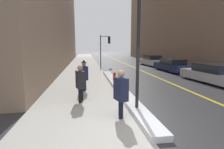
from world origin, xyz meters
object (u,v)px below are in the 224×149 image
object	(u,v)px
pedestrian_with_shoulder_bag	(80,82)
fire_hydrant	(114,77)
pedestrian_in_fedora	(84,74)
parked_car_navy	(172,65)
lamp_post	(138,42)
traffic_light_near	(106,44)
parked_car_white	(152,61)
pedestrian_trailing	(121,92)
parked_car_silver	(212,74)

from	to	relation	value
pedestrian_with_shoulder_bag	fire_hydrant	distance (m)	4.71
pedestrian_in_fedora	parked_car_navy	xyz separation A→B (m)	(8.65, 6.53, -0.35)
lamp_post	traffic_light_near	world-z (taller)	lamp_post
pedestrian_with_shoulder_bag	traffic_light_near	bearing A→B (deg)	152.63
lamp_post	parked_car_white	xyz separation A→B (m)	(6.70, 15.69, -2.00)
pedestrian_trailing	parked_car_white	size ratio (longest dim) A/B	0.38
parked_car_silver	parked_car_navy	bearing A→B (deg)	-5.26
parked_car_silver	parked_car_white	size ratio (longest dim) A/B	1.08
parked_car_silver	fire_hydrant	world-z (taller)	parked_car_silver
lamp_post	fire_hydrant	distance (m)	6.16
lamp_post	parked_car_navy	world-z (taller)	lamp_post
pedestrian_trailing	pedestrian_with_shoulder_bag	world-z (taller)	pedestrian_trailing
traffic_light_near	pedestrian_trailing	bearing A→B (deg)	-85.88
traffic_light_near	lamp_post	bearing A→B (deg)	-83.54
traffic_light_near	parked_car_silver	bearing A→B (deg)	-54.05
pedestrian_with_shoulder_bag	parked_car_navy	world-z (taller)	pedestrian_with_shoulder_bag
pedestrian_with_shoulder_bag	fire_hydrant	xyz separation A→B (m)	(2.22, 4.11, -0.57)
parked_car_navy	parked_car_white	bearing A→B (deg)	-3.35
traffic_light_near	pedestrian_trailing	xyz separation A→B (m)	(-1.44, -16.72, -1.89)
fire_hydrant	parked_car_navy	bearing A→B (deg)	34.14
pedestrian_trailing	parked_car_white	distance (m)	17.70
pedestrian_in_fedora	pedestrian_trailing	bearing A→B (deg)	1.02
parked_car_white	parked_car_silver	bearing A→B (deg)	174.65
pedestrian_trailing	parked_car_silver	xyz separation A→B (m)	(7.42, 4.94, -0.32)
parked_car_navy	parked_car_white	world-z (taller)	parked_car_white
parked_car_silver	pedestrian_in_fedora	bearing A→B (deg)	90.22
traffic_light_near	parked_car_navy	world-z (taller)	traffic_light_near
parked_car_silver	parked_car_navy	distance (m)	5.63
parked_car_navy	fire_hydrant	size ratio (longest dim) A/B	6.75
pedestrian_with_shoulder_bag	pedestrian_in_fedora	bearing A→B (deg)	159.22
traffic_light_near	pedestrian_with_shoulder_bag	size ratio (longest dim) A/B	2.35
parked_car_navy	fire_hydrant	xyz separation A→B (m)	(-6.59, -4.47, -0.26)
parked_car_white	lamp_post	bearing A→B (deg)	151.44
lamp_post	pedestrian_in_fedora	size ratio (longest dim) A/B	2.50
lamp_post	traffic_light_near	size ratio (longest dim) A/B	1.11
lamp_post	fire_hydrant	size ratio (longest dim) A/B	6.21
traffic_light_near	pedestrian_trailing	size ratio (longest dim) A/B	2.33
pedestrian_trailing	pedestrian_in_fedora	world-z (taller)	pedestrian_in_fedora
traffic_light_near	parked_car_navy	size ratio (longest dim) A/B	0.83
lamp_post	pedestrian_in_fedora	xyz separation A→B (m)	(-1.97, 3.66, -1.69)
lamp_post	parked_car_white	world-z (taller)	lamp_post
traffic_light_near	parked_car_white	distance (m)	6.38
parked_car_silver	parked_car_white	world-z (taller)	parked_car_white
pedestrian_with_shoulder_bag	parked_car_navy	distance (m)	12.30
traffic_light_near	fire_hydrant	xyz separation A→B (m)	(-0.65, -10.62, -2.48)
lamp_post	parked_car_navy	size ratio (longest dim) A/B	0.92
pedestrian_trailing	parked_car_white	bearing A→B (deg)	138.92
pedestrian_trailing	pedestrian_with_shoulder_bag	xyz separation A→B (m)	(-1.43, 1.99, -0.01)
parked_car_silver	parked_car_navy	xyz separation A→B (m)	(-0.04, 5.63, -0.01)
traffic_light_near	fire_hydrant	bearing A→B (deg)	-84.44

